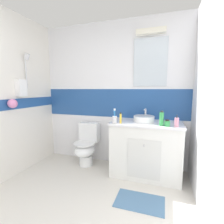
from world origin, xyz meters
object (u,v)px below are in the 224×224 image
at_px(toothpaste_tube_upright, 121,118).
at_px(toothbrush_cup, 115,119).
at_px(hair_gel_jar, 167,123).
at_px(mouthwash_bottle, 162,119).
at_px(sink_basin, 144,118).
at_px(soap_dispenser, 177,122).
at_px(toilet, 86,145).

bearing_deg(toothpaste_tube_upright, toothbrush_cup, 169.73).
distance_m(hair_gel_jar, mouthwash_bottle, 0.10).
height_order(sink_basin, toothbrush_cup, toothbrush_cup).
bearing_deg(mouthwash_bottle, soap_dispenser, -4.19).
distance_m(soap_dispenser, hair_gel_jar, 0.12).
height_order(toothbrush_cup, mouthwash_bottle, toothbrush_cup).
bearing_deg(toilet, sink_basin, -0.08).
relative_size(sink_basin, mouthwash_bottle, 1.77).
xyz_separation_m(toothbrush_cup, soap_dispenser, (0.87, -0.02, 0.00)).
relative_size(toilet, toothpaste_tube_upright, 4.65).
height_order(toothbrush_cup, soap_dispenser, toothbrush_cup).
bearing_deg(mouthwash_bottle, toilet, 170.04).
xyz_separation_m(toilet, toothpaste_tube_upright, (0.69, -0.24, 0.57)).
bearing_deg(toothbrush_cup, mouthwash_bottle, -0.09).
xyz_separation_m(toothbrush_cup, mouthwash_bottle, (0.68, -0.00, 0.04)).
height_order(toilet, toothpaste_tube_upright, toothpaste_tube_upright).
bearing_deg(toothpaste_tube_upright, soap_dispenser, 0.17).
relative_size(sink_basin, toothpaste_tube_upright, 2.25).
height_order(sink_basin, mouthwash_bottle, mouthwash_bottle).
distance_m(toilet, soap_dispenser, 1.59).
bearing_deg(toilet, toothbrush_cup, -20.46).
height_order(toilet, mouthwash_bottle, mouthwash_bottle).
xyz_separation_m(hair_gel_jar, mouthwash_bottle, (-0.08, 0.01, 0.06)).
bearing_deg(toilet, soap_dispenser, -9.20).
relative_size(hair_gel_jar, mouthwash_bottle, 0.45).
distance_m(sink_basin, mouthwash_bottle, 0.35).
relative_size(toothbrush_cup, soap_dispenser, 1.31).
bearing_deg(toothpaste_tube_upright, hair_gel_jar, 0.30).
bearing_deg(hair_gel_jar, toothpaste_tube_upright, -179.70).
height_order(toilet, soap_dispenser, soap_dispenser).
relative_size(soap_dispenser, hair_gel_jar, 1.74).
xyz_separation_m(sink_basin, mouthwash_bottle, (0.27, -0.22, 0.05)).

